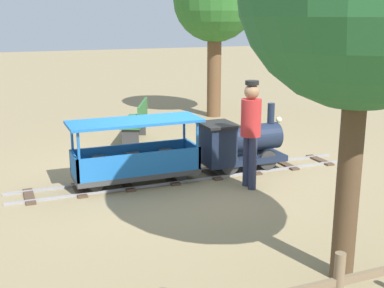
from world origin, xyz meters
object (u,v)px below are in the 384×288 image
(locomotive, at_px, (240,143))
(oak_tree_near, at_px, (215,2))
(park_bench, at_px, (137,122))
(conductor_person, at_px, (251,126))
(passenger_car, at_px, (136,158))

(locomotive, xyz_separation_m, oak_tree_near, (-4.45, 1.55, 2.34))
(locomotive, distance_m, park_bench, 2.80)
(locomotive, xyz_separation_m, conductor_person, (0.78, -0.23, 0.47))
(locomotive, bearing_deg, park_bench, -158.73)
(park_bench, bearing_deg, oak_tree_near, 125.67)
(conductor_person, bearing_deg, oak_tree_near, 161.23)
(locomotive, height_order, passenger_car, locomotive)
(passenger_car, distance_m, conductor_person, 1.81)
(locomotive, height_order, oak_tree_near, oak_tree_near)
(passenger_car, height_order, conductor_person, conductor_person)
(locomotive, relative_size, park_bench, 1.07)
(locomotive, height_order, park_bench, locomotive)
(passenger_car, height_order, park_bench, passenger_car)
(locomotive, xyz_separation_m, park_bench, (-2.61, -1.02, -0.07))
(passenger_car, bearing_deg, oak_tree_near, 143.26)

